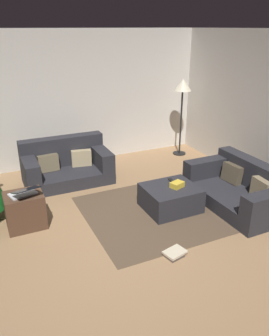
% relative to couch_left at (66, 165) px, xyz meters
% --- Properties ---
extents(ground_plane, '(6.40, 6.40, 0.00)m').
position_rel_couch_left_xyz_m(ground_plane, '(0.04, -2.25, -0.29)').
color(ground_plane, '#93704C').
extents(rear_partition, '(6.40, 0.12, 2.60)m').
position_rel_couch_left_xyz_m(rear_partition, '(0.04, 0.89, 1.01)').
color(rear_partition, beige).
rests_on(rear_partition, ground_plane).
extents(couch_left, '(1.53, 0.89, 0.77)m').
position_rel_couch_left_xyz_m(couch_left, '(0.00, 0.00, 0.00)').
color(couch_left, '#26262B').
rests_on(couch_left, ground_plane).
extents(couch_right, '(0.97, 1.65, 0.66)m').
position_rel_couch_left_xyz_m(couch_right, '(2.29, -2.06, -0.04)').
color(couch_right, '#26262B').
rests_on(couch_right, ground_plane).
extents(ottoman, '(0.80, 0.71, 0.37)m').
position_rel_couch_left_xyz_m(ottoman, '(1.18, -1.73, -0.11)').
color(ottoman, '#26262B').
rests_on(ottoman, ground_plane).
extents(gift_box, '(0.23, 0.20, 0.08)m').
position_rel_couch_left_xyz_m(gift_box, '(1.26, -1.77, 0.12)').
color(gift_box, gold).
rests_on(gift_box, ottoman).
extents(tv_remote, '(0.05, 0.16, 0.02)m').
position_rel_couch_left_xyz_m(tv_remote, '(1.29, -1.56, 0.09)').
color(tv_remote, black).
rests_on(tv_remote, ottoman).
extents(side_table, '(0.52, 0.44, 0.50)m').
position_rel_couch_left_xyz_m(side_table, '(-0.92, -1.30, -0.04)').
color(side_table, '#4C3323').
rests_on(side_table, ground_plane).
extents(laptop, '(0.43, 0.44, 0.17)m').
position_rel_couch_left_xyz_m(laptop, '(-0.91, -1.35, 0.26)').
color(laptop, silver).
rests_on(laptop, side_table).
extents(book_stack, '(0.31, 0.26, 0.05)m').
position_rel_couch_left_xyz_m(book_stack, '(0.62, -2.78, -0.27)').
color(book_stack, '#4C423D').
rests_on(book_stack, ground_plane).
extents(corner_lamp, '(0.36, 0.36, 1.63)m').
position_rel_couch_left_xyz_m(corner_lamp, '(2.63, 0.31, 1.09)').
color(corner_lamp, black).
rests_on(corner_lamp, ground_plane).
extents(area_rug, '(2.60, 2.00, 0.01)m').
position_rel_couch_left_xyz_m(area_rug, '(1.18, -1.73, -0.29)').
color(area_rug, brown).
rests_on(area_rug, ground_plane).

